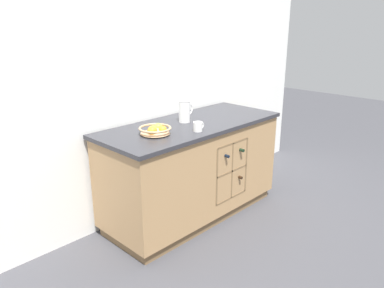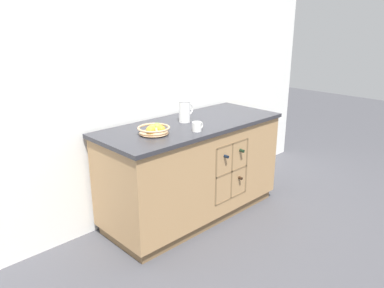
# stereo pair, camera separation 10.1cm
# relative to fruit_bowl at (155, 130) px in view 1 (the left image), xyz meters

# --- Properties ---
(ground_plane) EXTENTS (14.00, 14.00, 0.00)m
(ground_plane) POSITION_rel_fruit_bowl_xyz_m (0.47, 0.04, -0.96)
(ground_plane) COLOR #424247
(back_wall) EXTENTS (4.40, 0.06, 2.55)m
(back_wall) POSITION_rel_fruit_bowl_xyz_m (0.47, 0.46, 0.32)
(back_wall) COLOR white
(back_wall) RESTS_ON ground_plane
(kitchen_island) EXTENTS (1.77, 0.75, 0.92)m
(kitchen_island) POSITION_rel_fruit_bowl_xyz_m (0.47, 0.04, -0.49)
(kitchen_island) COLOR brown
(kitchen_island) RESTS_ON ground_plane
(fruit_bowl) EXTENTS (0.26, 0.26, 0.09)m
(fruit_bowl) POSITION_rel_fruit_bowl_xyz_m (0.00, 0.00, 0.00)
(fruit_bowl) COLOR tan
(fruit_bowl) RESTS_ON kitchen_island
(white_pitcher) EXTENTS (0.16, 0.11, 0.20)m
(white_pitcher) POSITION_rel_fruit_bowl_xyz_m (0.44, 0.11, 0.06)
(white_pitcher) COLOR white
(white_pitcher) RESTS_ON kitchen_island
(ceramic_mug) EXTENTS (0.11, 0.08, 0.08)m
(ceramic_mug) POSITION_rel_fruit_bowl_xyz_m (0.31, -0.18, -0.00)
(ceramic_mug) COLOR white
(ceramic_mug) RESTS_ON kitchen_island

